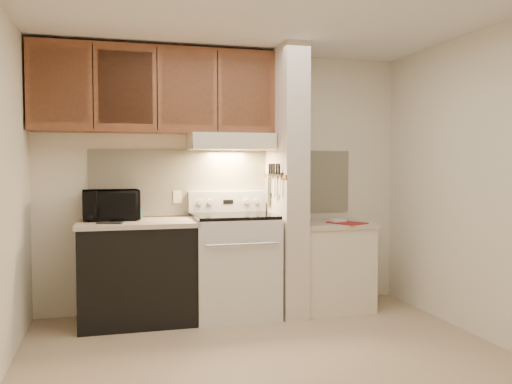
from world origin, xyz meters
name	(u,v)px	position (x,y,z in m)	size (l,w,h in m)	color
floor	(269,358)	(0.00, 0.00, 0.00)	(3.60, 3.60, 0.00)	tan
ceiling	(269,10)	(0.00, 0.00, 2.50)	(3.60, 3.60, 0.00)	white
wall_back	(226,181)	(0.00, 1.50, 1.25)	(3.60, 0.02, 2.50)	#F1E8CF
wall_right	(483,184)	(1.80, 0.00, 1.25)	(0.02, 3.00, 2.50)	#F1E8CF
backsplash	(226,182)	(0.00, 1.49, 1.24)	(2.60, 0.02, 0.63)	#FFF6CF
range_body	(234,267)	(0.00, 1.16, 0.46)	(0.76, 0.65, 0.92)	silver
oven_window	(242,269)	(0.00, 0.84, 0.50)	(0.50, 0.01, 0.30)	black
oven_handle	(243,244)	(0.00, 0.80, 0.72)	(0.02, 0.02, 0.65)	silver
cooktop	(234,216)	(0.00, 1.16, 0.94)	(0.74, 0.64, 0.03)	black
range_backguard	(227,201)	(0.00, 1.44, 1.05)	(0.76, 0.08, 0.20)	silver
range_display	(228,202)	(0.00, 1.40, 1.05)	(0.10, 0.01, 0.04)	black
range_knob_left_outer	(200,202)	(-0.28, 1.40, 1.05)	(0.05, 0.05, 0.02)	silver
range_knob_left_inner	(210,202)	(-0.18, 1.40, 1.05)	(0.05, 0.05, 0.02)	silver
range_knob_right_inner	(246,201)	(0.18, 1.40, 1.05)	(0.05, 0.05, 0.02)	silver
range_knob_right_outer	(256,201)	(0.28, 1.40, 1.05)	(0.05, 0.05, 0.02)	silver
dishwasher_front	(137,274)	(-0.88, 1.17, 0.43)	(1.00, 0.63, 0.87)	black
left_countertop	(137,223)	(-0.88, 1.17, 0.89)	(1.04, 0.67, 0.04)	beige
spoon_rest	(110,223)	(-1.11, 0.99, 0.92)	(0.21, 0.07, 0.01)	black
teal_jar	(138,213)	(-0.86, 1.39, 0.96)	(0.09, 0.09, 0.10)	#2A595A
outlet	(178,197)	(-0.48, 1.48, 1.10)	(0.08, 0.01, 0.12)	beige
microwave	(111,205)	(-1.10, 1.31, 1.05)	(0.49, 0.33, 0.27)	black
partition_pillar	(286,181)	(0.51, 1.15, 1.25)	(0.22, 0.70, 2.50)	beige
pillar_trim	(275,176)	(0.39, 1.15, 1.30)	(0.01, 0.70, 0.04)	brown
knife_strip	(275,174)	(0.39, 1.10, 1.32)	(0.02, 0.42, 0.04)	black
knife_blade_a	(280,186)	(0.38, 0.93, 1.22)	(0.01, 0.04, 0.16)	silver
knife_handle_a	(279,169)	(0.38, 0.95, 1.37)	(0.02, 0.02, 0.10)	black
knife_blade_b	(276,186)	(0.38, 1.03, 1.21)	(0.01, 0.04, 0.18)	silver
knife_handle_b	(277,169)	(0.38, 1.03, 1.37)	(0.02, 0.02, 0.10)	black
knife_blade_c	(275,187)	(0.38, 1.09, 1.20)	(0.01, 0.04, 0.20)	silver
knife_handle_c	(274,169)	(0.38, 1.11, 1.37)	(0.02, 0.02, 0.10)	black
knife_blade_d	(272,185)	(0.38, 1.18, 1.22)	(0.01, 0.04, 0.16)	silver
knife_handle_d	(272,169)	(0.38, 1.18, 1.37)	(0.02, 0.02, 0.10)	black
knife_blade_e	(269,185)	(0.38, 1.26, 1.21)	(0.01, 0.04, 0.18)	silver
knife_handle_e	(269,169)	(0.38, 1.26, 1.37)	(0.02, 0.02, 0.10)	black
oven_mitt	(268,190)	(0.38, 1.32, 1.16)	(0.03, 0.10, 0.25)	slate
right_cab_base	(331,267)	(0.97, 1.15, 0.40)	(0.70, 0.60, 0.81)	beige
right_countertop	(331,224)	(0.97, 1.15, 0.83)	(0.74, 0.64, 0.04)	beige
red_folder	(347,223)	(1.07, 1.00, 0.86)	(0.24, 0.33, 0.01)	maroon
white_box	(338,221)	(1.01, 1.07, 0.87)	(0.14, 0.09, 0.04)	white
range_hood	(231,142)	(0.00, 1.28, 1.62)	(0.78, 0.44, 0.15)	beige
hood_lip	(236,146)	(0.00, 1.07, 1.58)	(0.78, 0.04, 0.06)	beige
upper_cabinets	(156,91)	(-0.69, 1.32, 2.08)	(2.18, 0.33, 0.77)	brown
cab_door_a	(59,85)	(-1.51, 1.17, 2.08)	(0.46, 0.01, 0.63)	brown
cab_gap_a	(93,86)	(-1.23, 1.16, 2.08)	(0.01, 0.01, 0.73)	black
cab_door_b	(126,87)	(-0.96, 1.17, 2.08)	(0.46, 0.01, 0.63)	brown
cab_gap_b	(157,88)	(-0.69, 1.16, 2.08)	(0.01, 0.01, 0.73)	black
cab_door_c	(188,89)	(-0.42, 1.17, 2.08)	(0.46, 0.01, 0.63)	brown
cab_gap_c	(218,90)	(-0.14, 1.16, 2.08)	(0.01, 0.01, 0.73)	black
cab_door_d	(247,92)	(0.13, 1.17, 2.08)	(0.46, 0.01, 0.63)	brown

